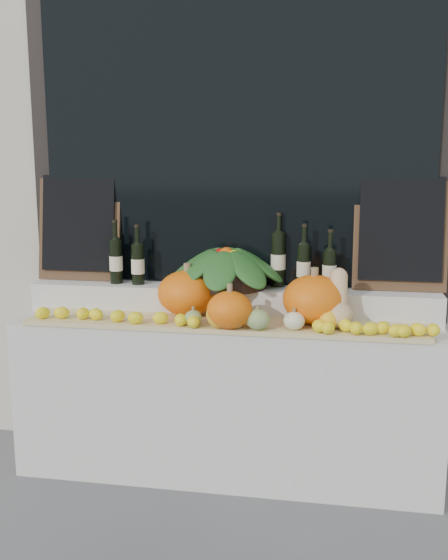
# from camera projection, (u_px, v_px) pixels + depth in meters

# --- Properties ---
(storefront_facade) EXTENTS (7.00, 0.94, 4.50)m
(storefront_facade) POSITION_uv_depth(u_px,v_px,m) (246.00, 77.00, 3.84)
(storefront_facade) COLOR beige
(storefront_facade) RESTS_ON ground
(display_sill) EXTENTS (2.30, 0.55, 0.88)m
(display_sill) POSITION_uv_depth(u_px,v_px,m) (226.00, 397.00, 3.49)
(display_sill) COLOR silver
(display_sill) RESTS_ON ground
(rear_tier) EXTENTS (2.30, 0.25, 0.16)m
(rear_tier) POSITION_uv_depth(u_px,v_px,m) (231.00, 300.00, 3.53)
(rear_tier) COLOR silver
(rear_tier) RESTS_ON display_sill
(straw_bedding) EXTENTS (2.10, 0.32, 0.02)m
(straw_bedding) POSITION_uv_depth(u_px,v_px,m) (222.00, 324.00, 3.28)
(straw_bedding) COLOR tan
(straw_bedding) RESTS_ON display_sill
(pumpkin_left) EXTENTS (0.43, 0.43, 0.25)m
(pumpkin_left) POSITION_uv_depth(u_px,v_px,m) (188.00, 293.00, 3.41)
(pumpkin_left) COLOR orange
(pumpkin_left) RESTS_ON straw_bedding
(pumpkin_right) EXTENTS (0.39, 0.39, 0.25)m
(pumpkin_right) POSITION_uv_depth(u_px,v_px,m) (314.00, 299.00, 3.23)
(pumpkin_right) COLOR orange
(pumpkin_right) RESTS_ON straw_bedding
(pumpkin_center) EXTENTS (0.28, 0.28, 0.19)m
(pumpkin_center) POSITION_uv_depth(u_px,v_px,m) (230.00, 310.00, 3.14)
(pumpkin_center) COLOR orange
(pumpkin_center) RESTS_ON straw_bedding
(butternut_squash) EXTENTS (0.15, 0.21, 0.29)m
(butternut_squash) POSITION_uv_depth(u_px,v_px,m) (338.00, 303.00, 3.17)
(butternut_squash) COLOR #DAB280
(butternut_squash) RESTS_ON straw_bedding
(decorative_gourds) EXTENTS (0.78, 0.17, 0.16)m
(decorative_gourds) POSITION_uv_depth(u_px,v_px,m) (253.00, 318.00, 3.14)
(decorative_gourds) COLOR #2D671F
(decorative_gourds) RESTS_ON straw_bedding
(lemon_heap) EXTENTS (2.20, 0.16, 0.06)m
(lemon_heap) POSITION_uv_depth(u_px,v_px,m) (219.00, 321.00, 3.17)
(lemon_heap) COLOR yellow
(lemon_heap) RESTS_ON straw_bedding
(produce_bowl) EXTENTS (0.69, 0.69, 0.24)m
(produce_bowl) POSITION_uv_depth(u_px,v_px,m) (226.00, 267.00, 3.49)
(produce_bowl) COLOR black
(produce_bowl) RESTS_ON rear_tier
(wine_bottle_far_left) EXTENTS (0.08, 0.08, 0.37)m
(wine_bottle_far_left) POSITION_uv_depth(u_px,v_px,m) (116.00, 261.00, 3.59)
(wine_bottle_far_left) COLOR black
(wine_bottle_far_left) RESTS_ON rear_tier
(wine_bottle_near_left) EXTENTS (0.08, 0.08, 0.34)m
(wine_bottle_near_left) POSITION_uv_depth(u_px,v_px,m) (138.00, 264.00, 3.57)
(wine_bottle_near_left) COLOR black
(wine_bottle_near_left) RESTS_ON rear_tier
(wine_bottle_tall) EXTENTS (0.08, 0.08, 0.42)m
(wine_bottle_tall) POSITION_uv_depth(u_px,v_px,m) (278.00, 259.00, 3.50)
(wine_bottle_tall) COLOR black
(wine_bottle_tall) RESTS_ON rear_tier
(wine_bottle_near_right) EXTENTS (0.08, 0.08, 0.36)m
(wine_bottle_near_right) POSITION_uv_depth(u_px,v_px,m) (304.00, 266.00, 3.42)
(wine_bottle_near_right) COLOR black
(wine_bottle_near_right) RESTS_ON rear_tier
(wine_bottle_far_right) EXTENTS (0.08, 0.08, 0.34)m
(wine_bottle_far_right) POSITION_uv_depth(u_px,v_px,m) (329.00, 270.00, 3.38)
(wine_bottle_far_right) COLOR black
(wine_bottle_far_right) RESTS_ON rear_tier
(chalkboard_left) EXTENTS (0.50, 0.12, 0.62)m
(chalkboard_left) POSITION_uv_depth(u_px,v_px,m) (79.00, 226.00, 3.67)
(chalkboard_left) COLOR #4C331E
(chalkboard_left) RESTS_ON rear_tier
(chalkboard_right) EXTENTS (0.50, 0.12, 0.62)m
(chalkboard_right) POSITION_uv_depth(u_px,v_px,m) (401.00, 232.00, 3.36)
(chalkboard_right) COLOR #4C331E
(chalkboard_right) RESTS_ON rear_tier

